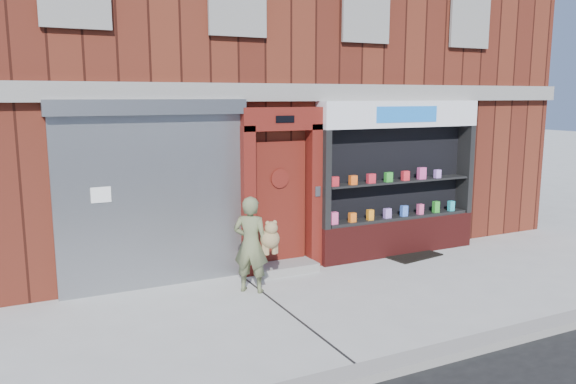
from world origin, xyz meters
TOP-DOWN VIEW (x-y plane):
  - ground at (0.00, 0.00)m, footprint 80.00×80.00m
  - curb at (0.00, -2.15)m, footprint 60.00×0.30m
  - building at (-0.00, 5.99)m, footprint 12.00×8.16m
  - shutter_bay at (-3.00, 1.93)m, footprint 3.10×0.30m
  - red_door_bay at (-0.75, 1.86)m, footprint 1.52×0.58m
  - pharmacy_bay at (1.75, 1.81)m, footprint 3.50×0.41m
  - woman at (-1.66, 1.01)m, footprint 0.78×0.64m
  - doormat at (1.90, 1.55)m, footprint 1.18×0.91m

SIDE VIEW (x-z plane):
  - ground at x=0.00m, z-range 0.00..0.00m
  - doormat at x=1.90m, z-range 0.00..0.03m
  - curb at x=0.00m, z-range 0.00..0.12m
  - woman at x=-1.66m, z-range 0.01..1.56m
  - pharmacy_bay at x=1.75m, z-range -0.13..2.87m
  - red_door_bay at x=-0.75m, z-range 0.01..2.91m
  - shutter_bay at x=-3.00m, z-range 0.20..3.24m
  - building at x=0.00m, z-range 0.00..8.00m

